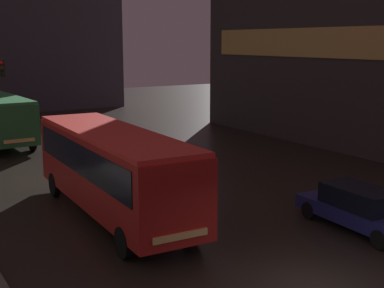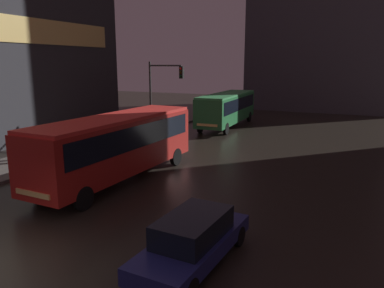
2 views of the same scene
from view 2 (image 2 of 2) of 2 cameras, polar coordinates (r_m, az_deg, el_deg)
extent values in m
plane|color=black|center=(12.50, -26.62, -17.07)|extent=(120.00, 120.00, 0.00)
cube|color=#56514C|center=(25.03, -21.68, -1.98)|extent=(4.00, 48.00, 0.15)
cube|color=#EAC66B|center=(29.18, -25.74, 15.54)|extent=(0.24, 19.64, 1.80)
cube|color=beige|center=(54.82, 10.13, 17.52)|extent=(0.24, 10.20, 1.80)
cube|color=#AD1E19|center=(19.07, -11.28, -0.15)|extent=(2.84, 10.55, 2.57)
cube|color=black|center=(18.96, -11.35, 1.44)|extent=(2.88, 9.71, 1.10)
cube|color=red|center=(18.83, -11.45, 3.92)|extent=(2.79, 10.34, 0.16)
cube|color=#F4CC72|center=(15.66, -23.09, -7.01)|extent=(1.80, 0.15, 0.20)
cylinder|color=black|center=(15.89, -16.23, -7.94)|extent=(0.28, 1.01, 1.00)
cylinder|color=black|center=(17.53, -21.96, -6.45)|extent=(0.28, 1.01, 1.00)
cylinder|color=black|center=(21.85, -2.48, -1.94)|extent=(0.28, 1.01, 1.00)
cylinder|color=black|center=(23.07, -7.62, -1.28)|extent=(0.28, 1.01, 1.00)
cube|color=#236B38|center=(35.11, 5.36, 5.46)|extent=(2.96, 10.68, 2.39)
cube|color=black|center=(35.06, 5.38, 6.18)|extent=(2.99, 9.84, 1.10)
cube|color=#399252|center=(34.98, 5.41, 7.54)|extent=(2.91, 10.47, 0.16)
cube|color=#F4CC72|center=(30.24, 2.31, 2.90)|extent=(1.76, 0.18, 0.20)
cylinder|color=black|center=(31.27, 5.20, 2.33)|extent=(0.29, 1.01, 1.00)
cylinder|color=black|center=(32.03, 1.26, 2.62)|extent=(0.29, 1.01, 1.00)
cylinder|color=black|center=(38.68, 8.70, 4.14)|extent=(0.29, 1.01, 1.00)
cylinder|color=black|center=(39.29, 5.43, 4.36)|extent=(0.29, 1.01, 1.00)
cube|color=navy|center=(11.49, 0.17, -15.23)|extent=(2.01, 4.86, 0.50)
cube|color=black|center=(11.22, 0.18, -12.50)|extent=(1.63, 2.70, 0.70)
cylinder|color=black|center=(10.73, -8.33, -18.91)|extent=(0.23, 0.65, 0.64)
cylinder|color=black|center=(12.68, 7.18, -13.72)|extent=(0.23, 0.65, 0.64)
cylinder|color=black|center=(13.27, 0.52, -12.39)|extent=(0.23, 0.65, 0.64)
cylinder|color=black|center=(24.74, -19.93, -0.84)|extent=(0.14, 0.14, 0.83)
cylinder|color=black|center=(24.61, -19.64, -0.88)|extent=(0.14, 0.14, 0.83)
cylinder|color=#333338|center=(24.52, -19.91, 0.87)|extent=(0.44, 0.44, 0.69)
sphere|color=#8C664C|center=(24.44, -19.99, 1.92)|extent=(0.22, 0.22, 0.22)
cylinder|color=black|center=(24.07, -22.27, -1.41)|extent=(0.14, 0.14, 0.80)
cylinder|color=black|center=(23.94, -21.98, -1.46)|extent=(0.14, 0.14, 0.80)
cylinder|color=#1E283D|center=(23.85, -22.27, 0.28)|extent=(0.43, 0.43, 0.67)
sphere|color=#8C664C|center=(23.77, -22.35, 1.32)|extent=(0.22, 0.22, 0.22)
cylinder|color=#2D2D2D|center=(29.83, -6.34, 6.65)|extent=(0.16, 0.16, 5.96)
cylinder|color=#2D2D2D|center=(29.00, -4.09, 11.84)|extent=(2.75, 0.12, 0.12)
cube|color=black|center=(28.36, -1.61, 10.85)|extent=(0.30, 0.24, 0.90)
sphere|color=red|center=(28.23, -1.74, 11.41)|extent=(0.18, 0.18, 0.18)
sphere|color=#3B2B07|center=(28.23, -1.74, 10.84)|extent=(0.18, 0.18, 0.18)
sphere|color=black|center=(28.24, -1.73, 10.27)|extent=(0.18, 0.18, 0.18)
camera|label=1|loc=(18.86, -74.95, 5.29)|focal=50.00mm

